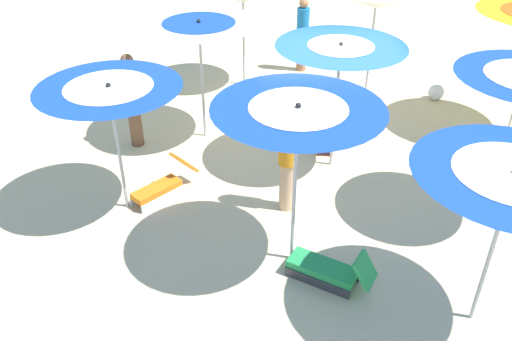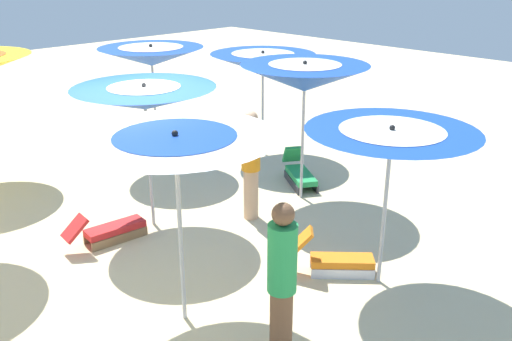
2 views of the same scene
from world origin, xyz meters
name	(u,v)px [view 1 (image 1 of 2)]	position (x,y,z in m)	size (l,w,h in m)	color
ground	(325,167)	(0.00, 0.00, -0.02)	(37.04, 37.04, 0.04)	beige
beach_umbrella_0	(110,98)	(-3.37, -1.05, 1.91)	(2.08, 2.08, 2.14)	#B2B2B7
beach_umbrella_1	(298,124)	(-0.86, -2.39, 2.14)	(2.12, 2.12, 2.42)	#B2B2B7
beach_umbrella_2	(511,188)	(1.26, -3.59, 1.96)	(2.15, 2.15, 2.21)	#B2B2B7
beach_umbrella_3	(199,32)	(-2.19, 1.25, 2.09)	(2.19, 2.19, 2.32)	#B2B2B7
beach_umbrella_4	(340,55)	(0.11, 0.07, 2.06)	(2.12, 2.12, 2.28)	#B2B2B7
lounger_0	(162,185)	(-2.82, -0.79, 0.21)	(1.09, 1.05, 0.65)	silver
lounger_1	(324,133)	(0.09, 0.87, 0.19)	(0.45, 1.25, 0.53)	olive
lounger_2	(328,269)	(-0.42, -2.86, 0.20)	(1.19, 0.94, 0.60)	#333338
beachgoer_0	(303,34)	(0.09, 4.52, 0.93)	(0.30, 0.30, 1.77)	#A3704C
beachgoer_1	(132,99)	(-3.47, 0.96, 0.95)	(0.30, 0.30, 1.81)	brown
beachgoer_2	(288,157)	(-0.82, -1.20, 0.95)	(0.30, 0.30, 1.80)	#D8A87F
beach_ball	(436,92)	(2.88, 2.67, 0.17)	(0.35, 0.35, 0.35)	white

